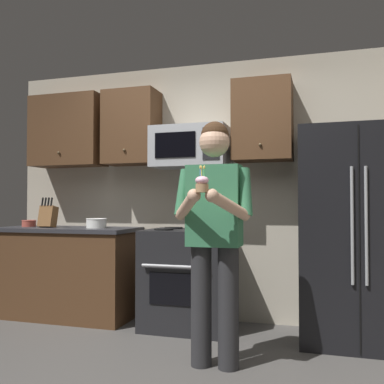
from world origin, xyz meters
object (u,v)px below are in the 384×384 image
at_px(oven_range, 187,278).
at_px(microwave, 190,147).
at_px(knife_block, 48,216).
at_px(cupcake, 202,184).
at_px(bowl_small_colored, 29,223).
at_px(bowl_large_white, 96,223).
at_px(person, 214,227).
at_px(refrigerator, 356,235).

distance_m(oven_range, microwave, 1.26).
height_order(microwave, knife_block, microwave).
distance_m(microwave, cupcake, 1.50).
height_order(microwave, cupcake, microwave).
bearing_deg(cupcake, oven_range, 111.71).
xyz_separation_m(oven_range, bowl_small_colored, (-1.79, 0.04, 0.50)).
distance_m(bowl_large_white, person, 1.71).
xyz_separation_m(knife_block, bowl_small_colored, (-0.28, 0.06, -0.08)).
distance_m(oven_range, bowl_small_colored, 1.86).
height_order(microwave, bowl_small_colored, microwave).
bearing_deg(refrigerator, person, -139.61).
distance_m(bowl_large_white, cupcake, 1.93).
relative_size(microwave, person, 0.42).
height_order(oven_range, knife_block, knife_block).
height_order(knife_block, bowl_small_colored, knife_block).
xyz_separation_m(microwave, refrigerator, (1.50, -0.16, -0.82)).
bearing_deg(oven_range, bowl_small_colored, 178.87).
distance_m(bowl_small_colored, person, 2.46).
relative_size(refrigerator, person, 1.02).
bearing_deg(bowl_large_white, oven_range, -0.24).
bearing_deg(person, oven_range, 118.54).
bearing_deg(microwave, cupcake, -70.05).
bearing_deg(knife_block, bowl_large_white, 3.49).
relative_size(knife_block, cupcake, 1.84).
bearing_deg(person, bowl_large_white, 148.06).
height_order(oven_range, person, person).
xyz_separation_m(oven_range, cupcake, (0.49, -1.23, 0.83)).
xyz_separation_m(oven_range, person, (0.49, -0.90, 0.53)).
bearing_deg(oven_range, microwave, 89.98).
bearing_deg(bowl_large_white, refrigerator, -1.01).
bearing_deg(bowl_large_white, person, -31.94).
height_order(refrigerator, person, refrigerator).
relative_size(person, cupcake, 10.13).
relative_size(refrigerator, cupcake, 10.35).
distance_m(person, cupcake, 0.44).
xyz_separation_m(refrigerator, knife_block, (-3.01, 0.01, 0.13)).
distance_m(refrigerator, bowl_large_white, 2.46).
height_order(bowl_small_colored, cupcake, cupcake).
bearing_deg(refrigerator, cupcake, -130.38).
bearing_deg(knife_block, oven_range, 1.12).
bearing_deg(cupcake, bowl_large_white, 139.63).
bearing_deg(bowl_small_colored, refrigerator, -1.30).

